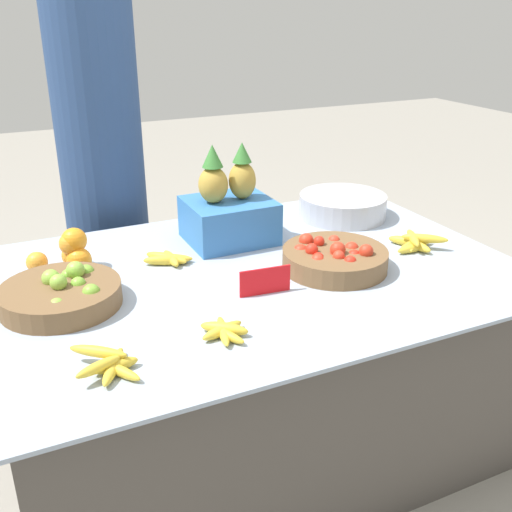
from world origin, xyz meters
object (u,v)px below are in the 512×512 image
produce_crate (229,211)px  lime_bowl (62,294)px  metal_bowl (343,206)px  vendor_person (102,168)px  price_sign (265,281)px  tomato_basket (334,258)px

produce_crate → lime_bowl: bearing=-157.5°
metal_bowl → produce_crate: produce_crate is taller
produce_crate → vendor_person: bearing=118.6°
price_sign → vendor_person: vendor_person is taller
tomato_basket → vendor_person: (-0.53, 0.97, 0.13)m
metal_bowl → price_sign: bearing=-140.2°
price_sign → produce_crate: produce_crate is taller
lime_bowl → tomato_basket: size_ratio=1.00×
price_sign → produce_crate: bearing=86.3°
tomato_basket → metal_bowl: 0.52m
tomato_basket → price_sign: (-0.28, -0.07, 0.00)m
tomato_basket → metal_bowl: bearing=54.2°
lime_bowl → metal_bowl: lime_bowl is taller
metal_bowl → vendor_person: (-0.84, 0.55, 0.12)m
produce_crate → tomato_basket: bearing=-60.7°
tomato_basket → vendor_person: size_ratio=0.20×
tomato_basket → vendor_person: vendor_person is taller
metal_bowl → vendor_person: 1.01m
lime_bowl → produce_crate: size_ratio=0.96×
metal_bowl → price_sign: metal_bowl is taller
tomato_basket → metal_bowl: (0.30, 0.42, 0.01)m
lime_bowl → metal_bowl: (1.15, 0.31, 0.01)m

